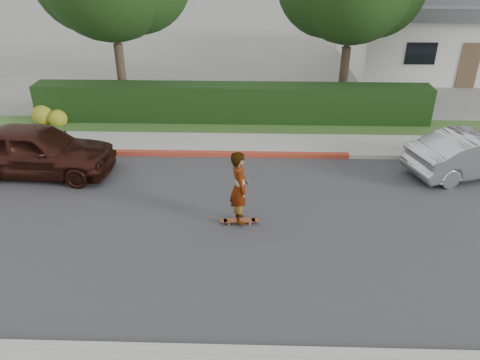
# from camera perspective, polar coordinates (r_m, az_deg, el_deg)

# --- Properties ---
(ground) EXTENTS (120.00, 120.00, 0.00)m
(ground) POSITION_cam_1_polar(r_m,az_deg,el_deg) (12.17, 11.73, -5.68)
(ground) COLOR slate
(ground) RESTS_ON ground
(road) EXTENTS (60.00, 8.00, 0.01)m
(road) POSITION_cam_1_polar(r_m,az_deg,el_deg) (12.16, 11.73, -5.66)
(road) COLOR #2D2D30
(road) RESTS_ON ground
(curb_near) EXTENTS (60.00, 0.20, 0.15)m
(curb_near) POSITION_cam_1_polar(r_m,az_deg,el_deg) (9.08, 15.89, -19.87)
(curb_near) COLOR #9E9E99
(curb_near) RESTS_ON ground
(curb_far) EXTENTS (60.00, 0.20, 0.15)m
(curb_far) POSITION_cam_1_polar(r_m,az_deg,el_deg) (15.66, 9.52, 2.97)
(curb_far) COLOR #9E9E99
(curb_far) RESTS_ON ground
(curb_red_section) EXTENTS (12.00, 0.21, 0.15)m
(curb_red_section) POSITION_cam_1_polar(r_m,az_deg,el_deg) (15.77, -8.81, 3.23)
(curb_red_section) COLOR #9C3322
(curb_red_section) RESTS_ON ground
(sidewalk_far) EXTENTS (60.00, 1.60, 0.12)m
(sidewalk_far) POSITION_cam_1_polar(r_m,az_deg,el_deg) (16.48, 9.15, 4.27)
(sidewalk_far) COLOR gray
(sidewalk_far) RESTS_ON ground
(planting_strip) EXTENTS (60.00, 1.60, 0.10)m
(planting_strip) POSITION_cam_1_polar(r_m,az_deg,el_deg) (17.94, 8.58, 6.33)
(planting_strip) COLOR #2D4C1E
(planting_strip) RESTS_ON ground
(hedge) EXTENTS (15.00, 1.00, 1.50)m
(hedge) POSITION_cam_1_polar(r_m,az_deg,el_deg) (18.15, -1.02, 9.27)
(hedge) COLOR black
(hedge) RESTS_ON ground
(flowering_shrub) EXTENTS (1.40, 1.00, 0.90)m
(flowering_shrub) POSITION_cam_1_polar(r_m,az_deg,el_deg) (19.48, -22.31, 7.19)
(flowering_shrub) COLOR #2D4C19
(flowering_shrub) RESTS_ON ground
(house) EXTENTS (10.60, 8.60, 4.30)m
(house) POSITION_cam_1_polar(r_m,az_deg,el_deg) (28.22, 23.89, 16.75)
(house) COLOR beige
(house) RESTS_ON ground
(skateboard) EXTENTS (1.01, 0.27, 0.09)m
(skateboard) POSITION_cam_1_polar(r_m,az_deg,el_deg) (12.02, -0.07, -4.97)
(skateboard) COLOR #B77E32
(skateboard) RESTS_ON ground
(skateboarder) EXTENTS (0.59, 0.78, 1.92)m
(skateboarder) POSITION_cam_1_polar(r_m,az_deg,el_deg) (11.51, -0.08, -0.91)
(skateboarder) COLOR white
(skateboarder) RESTS_ON skateboard
(car_silver) EXTENTS (4.32, 2.64, 1.34)m
(car_silver) POSITION_cam_1_polar(r_m,az_deg,el_deg) (15.84, 26.57, 2.90)
(car_silver) COLOR #ADB0B4
(car_silver) RESTS_ON ground
(car_maroon) EXTENTS (4.71, 2.11, 1.57)m
(car_maroon) POSITION_cam_1_polar(r_m,az_deg,el_deg) (15.41, -23.54, 3.36)
(car_maroon) COLOR black
(car_maroon) RESTS_ON ground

